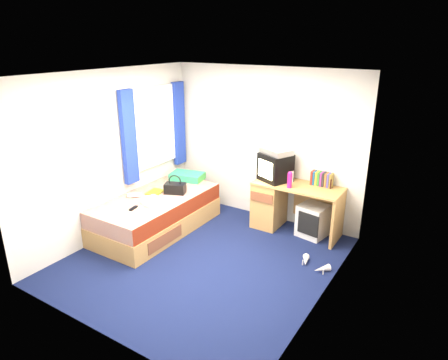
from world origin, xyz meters
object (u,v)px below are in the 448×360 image
Objects in this scene: pillow at (187,176)px; picture_frame at (331,183)px; vcr at (276,151)px; magazine at (155,192)px; pink_water_bottle at (290,181)px; colour_swatch_fan at (126,210)px; white_heels at (314,265)px; handbag at (175,188)px; storage_cube at (313,220)px; water_bottle at (134,195)px; desk at (280,203)px; remote_control at (133,208)px; crt_tv at (275,167)px; aerosol_can at (292,177)px; bed at (157,214)px; towel at (153,202)px.

pillow is 2.35m from picture_frame.
vcr reaches higher than magazine.
pink_water_bottle is 2.34m from colour_swatch_fan.
handbag is at bearing 179.41° from white_heels.
white_heels is (0.98, -0.84, -1.17)m from vcr.
storage_cube is (2.14, 0.23, -0.36)m from pillow.
handbag is 1.27× the size of magazine.
pillow is 2.45× the size of pink_water_bottle.
desk is at bearing 35.39° from water_bottle.
picture_frame is 1.27m from white_heels.
handbag is 0.79m from remote_control.
water_bottle is at bearing -153.63° from handbag.
magazine is (-1.56, -0.96, -0.66)m from vcr.
crt_tv is 0.28m from aerosol_can.
white_heels is (0.99, -0.84, -0.92)m from crt_tv.
storage_cube is at bearing 111.98° from white_heels.
magazine is (-1.67, -0.96, 0.14)m from desk.
pink_water_bottle is at bearing -5.47° from crt_tv.
storage_cube is 1.72× the size of magazine.
crt_tv is 2.43× the size of colour_swatch_fan.
colour_swatch_fan is (-2.25, -1.84, -0.27)m from picture_frame.
vcr is at bearing 31.60° from magazine.
pillow is (-0.07, 0.87, 0.33)m from bed.
pillow reaches higher than towel.
pillow is 1.50× the size of handbag.
aerosol_can is 2.35m from remote_control.
desk is at bearing 35.50° from bed.
pillow is at bearing -170.94° from aerosol_can.
storage_cube is 2.13m from handbag.
crt_tv is 1.50× the size of handbag.
vcr is at bearing 46.27° from towel.
pink_water_bottle is (1.81, 0.05, 0.26)m from pillow.
picture_frame is 0.57m from aerosol_can.
pillow reaches higher than remote_control.
vcr is 1.03× the size of white_heels.
pillow reaches higher than white_heels.
handbag is 0.52m from towel.
towel is (0.00, -0.51, -0.04)m from handbag.
pillow is 1.79m from aerosol_can.
aerosol_can is 0.81× the size of colour_swatch_fan.
pink_water_bottle reaches higher than pillow.
pink_water_bottle is (0.31, -0.17, -0.10)m from crt_tv.
colour_swatch_fan is (-1.44, -1.69, -0.41)m from crt_tv.
towel is at bearing -52.62° from magazine.
remote_control is (-1.40, -1.60, -0.66)m from vcr.
aerosol_can reaches higher than water_bottle.
water_bottle is (-0.41, 0.06, -0.01)m from towel.
water_bottle reaches higher than remote_control.
picture_frame is 0.64× the size of pink_water_bottle.
crt_tv is 1.55m from handbag.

